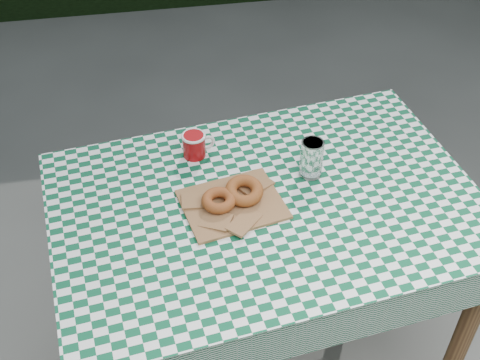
% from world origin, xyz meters
% --- Properties ---
extents(table, '(1.31, 0.95, 0.75)m').
position_xyz_m(table, '(-0.02, 0.07, 0.38)').
color(table, '#52311C').
rests_on(table, ground).
extents(tablecloth, '(1.33, 0.98, 0.01)m').
position_xyz_m(tablecloth, '(-0.02, 0.07, 0.75)').
color(tablecloth, '#0B4A2D').
rests_on(tablecloth, table).
extents(paper_bag, '(0.32, 0.27, 0.01)m').
position_xyz_m(paper_bag, '(-0.12, 0.07, 0.76)').
color(paper_bag, olive).
rests_on(paper_bag, tablecloth).
extents(bagel_front, '(0.12, 0.12, 0.03)m').
position_xyz_m(bagel_front, '(-0.16, 0.07, 0.79)').
color(bagel_front, brown).
rests_on(bagel_front, paper_bag).
extents(bagel_back, '(0.11, 0.11, 0.03)m').
position_xyz_m(bagel_back, '(-0.08, 0.09, 0.79)').
color(bagel_back, brown).
rests_on(bagel_back, paper_bag).
extents(coffee_mug, '(0.16, 0.16, 0.08)m').
position_xyz_m(coffee_mug, '(-0.20, 0.31, 0.80)').
color(coffee_mug, '#94090C').
rests_on(coffee_mug, tablecloth).
extents(drinking_glass, '(0.09, 0.09, 0.12)m').
position_xyz_m(drinking_glass, '(0.14, 0.16, 0.82)').
color(drinking_glass, white).
rests_on(drinking_glass, tablecloth).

